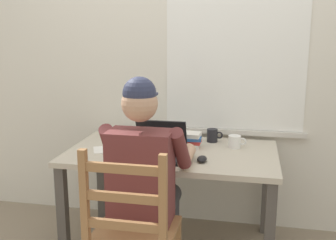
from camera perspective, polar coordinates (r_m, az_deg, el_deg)
back_wall at (r=3.10m, az=2.43°, el=8.90°), size 6.00×0.08×2.60m
desk at (r=2.77m, az=0.56°, el=-6.01°), size 1.38×0.79×0.70m
seated_person at (r=2.33m, az=-3.09°, el=-7.60°), size 0.50×0.60×1.26m
wooden_chair at (r=2.17m, az=-4.97°, el=-15.64°), size 0.42×0.42×0.96m
laptop at (r=2.62m, az=-1.33°, el=-3.95°), size 0.33×0.32×0.22m
computer_mouse at (r=2.53m, az=4.73°, el=-5.41°), size 0.06×0.10×0.03m
coffee_mug_white at (r=2.84m, az=9.25°, el=-2.98°), size 0.12×0.08×0.09m
coffee_mug_dark at (r=2.96m, az=-4.21°, el=-2.00°), size 0.12×0.08×0.10m
coffee_mug_spare at (r=2.96m, az=6.20°, el=-2.14°), size 0.11×0.08×0.09m
book_stack_main at (r=2.81m, az=2.62°, el=-2.75°), size 0.21×0.15×0.10m
paper_pile_near_laptop at (r=2.79m, az=-8.38°, el=-4.07°), size 0.23×0.22×0.01m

